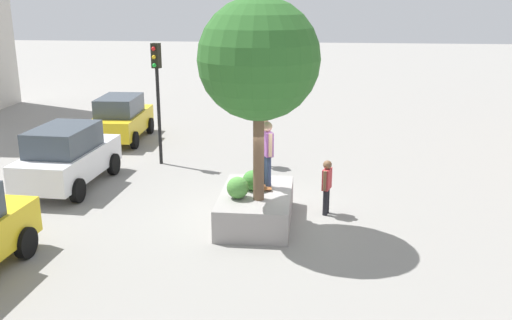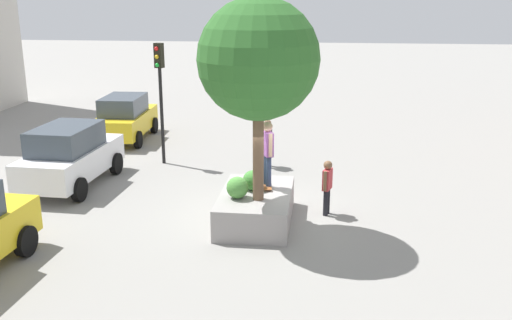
{
  "view_description": "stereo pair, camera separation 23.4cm",
  "coord_description": "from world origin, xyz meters",
  "px_view_note": "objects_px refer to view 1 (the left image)",
  "views": [
    {
      "loc": [
        -14.55,
        -1.37,
        5.88
      ],
      "look_at": [
        -0.41,
        0.08,
        1.73
      ],
      "focal_mm": 39.73,
      "sensor_mm": 36.0,
      "label": 1
    },
    {
      "loc": [
        -14.53,
        -1.6,
        5.88
      ],
      "look_at": [
        -0.41,
        0.08,
        1.73
      ],
      "focal_mm": 39.73,
      "sensor_mm": 36.0,
      "label": 2
    }
  ],
  "objects_px": {
    "traffic_light_corner": "(157,83)",
    "sedan_parked": "(121,118)",
    "plaza_tree": "(259,60)",
    "skateboarder": "(267,149)",
    "planter_ledge": "(256,207)",
    "police_car": "(67,156)",
    "passerby_with_bag": "(265,140)",
    "pedestrian_crossing": "(327,183)",
    "skateboard": "(267,185)",
    "bystander_watching": "(263,148)"
  },
  "relations": [
    {
      "from": "traffic_light_corner",
      "to": "sedan_parked",
      "type": "bearing_deg",
      "value": 38.38
    },
    {
      "from": "plaza_tree",
      "to": "traffic_light_corner",
      "type": "height_order",
      "value": "plaza_tree"
    },
    {
      "from": "plaza_tree",
      "to": "skateboarder",
      "type": "relative_size",
      "value": 2.87
    },
    {
      "from": "sedan_parked",
      "to": "traffic_light_corner",
      "type": "bearing_deg",
      "value": -141.62
    },
    {
      "from": "planter_ledge",
      "to": "police_car",
      "type": "bearing_deg",
      "value": 69.75
    },
    {
      "from": "police_car",
      "to": "sedan_parked",
      "type": "height_order",
      "value": "police_car"
    },
    {
      "from": "passerby_with_bag",
      "to": "sedan_parked",
      "type": "bearing_deg",
      "value": 63.44
    },
    {
      "from": "police_car",
      "to": "sedan_parked",
      "type": "distance_m",
      "value": 5.96
    },
    {
      "from": "planter_ledge",
      "to": "pedestrian_crossing",
      "type": "height_order",
      "value": "pedestrian_crossing"
    },
    {
      "from": "sedan_parked",
      "to": "planter_ledge",
      "type": "bearing_deg",
      "value": -141.82
    },
    {
      "from": "skateboarder",
      "to": "passerby_with_bag",
      "type": "xyz_separation_m",
      "value": [
        4.65,
        0.45,
        -0.94
      ]
    },
    {
      "from": "planter_ledge",
      "to": "skateboard",
      "type": "distance_m",
      "value": 0.7
    },
    {
      "from": "skateboarder",
      "to": "sedan_parked",
      "type": "xyz_separation_m",
      "value": [
        7.8,
        6.74,
        -0.96
      ]
    },
    {
      "from": "skateboard",
      "to": "bystander_watching",
      "type": "height_order",
      "value": "bystander_watching"
    },
    {
      "from": "passerby_with_bag",
      "to": "bystander_watching",
      "type": "bearing_deg",
      "value": -178.22
    },
    {
      "from": "plaza_tree",
      "to": "sedan_parked",
      "type": "distance_m",
      "value": 11.49
    },
    {
      "from": "police_car",
      "to": "passerby_with_bag",
      "type": "distance_m",
      "value": 6.64
    },
    {
      "from": "bystander_watching",
      "to": "pedestrian_crossing",
      "type": "xyz_separation_m",
      "value": [
        -3.12,
        -2.04,
        -0.11
      ]
    },
    {
      "from": "planter_ledge",
      "to": "sedan_parked",
      "type": "height_order",
      "value": "sedan_parked"
    },
    {
      "from": "skateboard",
      "to": "passerby_with_bag",
      "type": "relative_size",
      "value": 0.48
    },
    {
      "from": "passerby_with_bag",
      "to": "plaza_tree",
      "type": "bearing_deg",
      "value": -176.8
    },
    {
      "from": "planter_ledge",
      "to": "bystander_watching",
      "type": "xyz_separation_m",
      "value": [
        3.86,
        0.16,
        0.59
      ]
    },
    {
      "from": "traffic_light_corner",
      "to": "passerby_with_bag",
      "type": "height_order",
      "value": "traffic_light_corner"
    },
    {
      "from": "planter_ledge",
      "to": "sedan_parked",
      "type": "bearing_deg",
      "value": 38.18
    },
    {
      "from": "planter_ledge",
      "to": "skateboard",
      "type": "height_order",
      "value": "skateboard"
    },
    {
      "from": "sedan_parked",
      "to": "pedestrian_crossing",
      "type": "relative_size",
      "value": 2.66
    },
    {
      "from": "plaza_tree",
      "to": "police_car",
      "type": "relative_size",
      "value": 1.17
    },
    {
      "from": "traffic_light_corner",
      "to": "bystander_watching",
      "type": "bearing_deg",
      "value": -107.84
    },
    {
      "from": "traffic_light_corner",
      "to": "planter_ledge",
      "type": "bearing_deg",
      "value": -141.95
    },
    {
      "from": "planter_ledge",
      "to": "passerby_with_bag",
      "type": "bearing_deg",
      "value": 2.19
    },
    {
      "from": "plaza_tree",
      "to": "skateboarder",
      "type": "bearing_deg",
      "value": -8.17
    },
    {
      "from": "skateboard",
      "to": "passerby_with_bag",
      "type": "height_order",
      "value": "passerby_with_bag"
    },
    {
      "from": "plaza_tree",
      "to": "traffic_light_corner",
      "type": "bearing_deg",
      "value": 36.25
    },
    {
      "from": "police_car",
      "to": "pedestrian_crossing",
      "type": "bearing_deg",
      "value": -100.84
    },
    {
      "from": "bystander_watching",
      "to": "plaza_tree",
      "type": "bearing_deg",
      "value": -176.39
    },
    {
      "from": "skateboard",
      "to": "police_car",
      "type": "bearing_deg",
      "value": 74.1
    },
    {
      "from": "pedestrian_crossing",
      "to": "passerby_with_bag",
      "type": "bearing_deg",
      "value": 25.48
    },
    {
      "from": "traffic_light_corner",
      "to": "police_car",
      "type": "bearing_deg",
      "value": 141.65
    },
    {
      "from": "skateboarder",
      "to": "traffic_light_corner",
      "type": "bearing_deg",
      "value": 42.41
    },
    {
      "from": "sedan_parked",
      "to": "bystander_watching",
      "type": "height_order",
      "value": "sedan_parked"
    },
    {
      "from": "skateboard",
      "to": "pedestrian_crossing",
      "type": "relative_size",
      "value": 0.53
    },
    {
      "from": "sedan_parked",
      "to": "traffic_light_corner",
      "type": "xyz_separation_m",
      "value": [
        -3.15,
        -2.5,
        1.98
      ]
    },
    {
      "from": "police_car",
      "to": "bystander_watching",
      "type": "height_order",
      "value": "police_car"
    },
    {
      "from": "skateboard",
      "to": "pedestrian_crossing",
      "type": "distance_m",
      "value": 1.65
    },
    {
      "from": "passerby_with_bag",
      "to": "pedestrian_crossing",
      "type": "bearing_deg",
      "value": -154.52
    },
    {
      "from": "planter_ledge",
      "to": "bystander_watching",
      "type": "relative_size",
      "value": 1.76
    },
    {
      "from": "planter_ledge",
      "to": "bystander_watching",
      "type": "bearing_deg",
      "value": 2.33
    },
    {
      "from": "skateboard",
      "to": "pedestrian_crossing",
      "type": "bearing_deg",
      "value": -79.81
    },
    {
      "from": "skateboard",
      "to": "sedan_parked",
      "type": "xyz_separation_m",
      "value": [
        7.8,
        6.74,
        0.07
      ]
    },
    {
      "from": "planter_ledge",
      "to": "pedestrian_crossing",
      "type": "relative_size",
      "value": 1.98
    }
  ]
}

